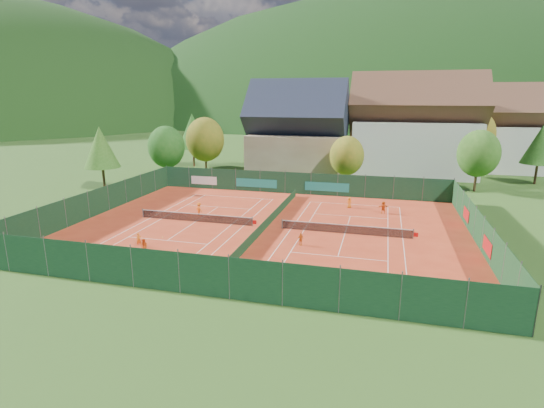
{
  "coord_description": "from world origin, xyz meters",
  "views": [
    {
      "loc": [
        11.21,
        -40.37,
        13.24
      ],
      "look_at": [
        0.0,
        2.0,
        2.0
      ],
      "focal_mm": 28.0,
      "sensor_mm": 36.0,
      "label": 1
    }
  ],
  "objects_px": {
    "player_right_far_b": "(383,207)",
    "chalet": "(297,136)",
    "hotel_block_b": "(493,134)",
    "player_left_far": "(199,209)",
    "hotel_block_a": "(414,131)",
    "ball_hopper": "(372,282)",
    "player_left_near": "(139,240)",
    "player_right_far_a": "(349,203)",
    "player_right_near": "(301,239)",
    "player_left_mid": "(144,247)"
  },
  "relations": [
    {
      "from": "player_right_far_b",
      "to": "chalet",
      "type": "bearing_deg",
      "value": -78.72
    },
    {
      "from": "hotel_block_b",
      "to": "player_left_far",
      "type": "bearing_deg",
      "value": -132.79
    },
    {
      "from": "hotel_block_a",
      "to": "player_left_far",
      "type": "bearing_deg",
      "value": -126.14
    },
    {
      "from": "player_left_far",
      "to": "player_right_far_b",
      "type": "distance_m",
      "value": 21.14
    },
    {
      "from": "chalet",
      "to": "ball_hopper",
      "type": "height_order",
      "value": "chalet"
    },
    {
      "from": "player_left_near",
      "to": "player_right_far_b",
      "type": "height_order",
      "value": "player_right_far_b"
    },
    {
      "from": "hotel_block_a",
      "to": "ball_hopper",
      "type": "xyz_separation_m",
      "value": [
        -4.99,
        -48.03,
        -6.83
      ]
    },
    {
      "from": "player_right_far_a",
      "to": "player_right_far_b",
      "type": "relative_size",
      "value": 0.92
    },
    {
      "from": "player_left_far",
      "to": "player_right_near",
      "type": "bearing_deg",
      "value": -177.8
    },
    {
      "from": "player_left_near",
      "to": "player_right_far_a",
      "type": "bearing_deg",
      "value": 6.56
    },
    {
      "from": "player_left_near",
      "to": "chalet",
      "type": "bearing_deg",
      "value": 39.61
    },
    {
      "from": "chalet",
      "to": "hotel_block_a",
      "type": "distance_m",
      "value": 19.94
    },
    {
      "from": "hotel_block_a",
      "to": "player_right_far_b",
      "type": "distance_m",
      "value": 28.55
    },
    {
      "from": "chalet",
      "to": "hotel_block_a",
      "type": "height_order",
      "value": "hotel_block_a"
    },
    {
      "from": "hotel_block_b",
      "to": "player_left_mid",
      "type": "xyz_separation_m",
      "value": [
        -38.15,
        -54.06,
        -5.93
      ]
    },
    {
      "from": "player_right_far_a",
      "to": "player_right_near",
      "type": "bearing_deg",
      "value": 47.8
    },
    {
      "from": "player_right_far_a",
      "to": "hotel_block_b",
      "type": "bearing_deg",
      "value": -153.54
    },
    {
      "from": "hotel_block_a",
      "to": "hotel_block_b",
      "type": "distance_m",
      "value": 16.14
    },
    {
      "from": "chalet",
      "to": "player_right_far_a",
      "type": "height_order",
      "value": "chalet"
    },
    {
      "from": "player_right_far_a",
      "to": "hotel_block_a",
      "type": "bearing_deg",
      "value": -138.09
    },
    {
      "from": "player_left_mid",
      "to": "player_right_far_b",
      "type": "height_order",
      "value": "player_right_far_b"
    },
    {
      "from": "hotel_block_a",
      "to": "player_left_far",
      "type": "distance_m",
      "value": 42.27
    },
    {
      "from": "hotel_block_b",
      "to": "player_left_far",
      "type": "height_order",
      "value": "hotel_block_b"
    },
    {
      "from": "player_left_mid",
      "to": "player_left_near",
      "type": "bearing_deg",
      "value": 134.19
    },
    {
      "from": "hotel_block_b",
      "to": "player_left_mid",
      "type": "height_order",
      "value": "hotel_block_b"
    },
    {
      "from": "ball_hopper",
      "to": "player_left_mid",
      "type": "relative_size",
      "value": 0.58
    },
    {
      "from": "chalet",
      "to": "player_right_far_a",
      "type": "distance_m",
      "value": 23.29
    },
    {
      "from": "ball_hopper",
      "to": "player_left_far",
      "type": "bearing_deg",
      "value": 143.89
    },
    {
      "from": "hotel_block_b",
      "to": "player_right_far_b",
      "type": "distance_m",
      "value": 40.36
    },
    {
      "from": "hotel_block_a",
      "to": "player_right_far_a",
      "type": "relative_size",
      "value": 16.23
    },
    {
      "from": "player_left_far",
      "to": "player_right_far_a",
      "type": "distance_m",
      "value": 17.97
    },
    {
      "from": "player_left_mid",
      "to": "hotel_block_a",
      "type": "bearing_deg",
      "value": 63.59
    },
    {
      "from": "chalet",
      "to": "hotel_block_b",
      "type": "xyz_separation_m",
      "value": [
        33.0,
        14.0,
        -0.01
      ]
    },
    {
      "from": "hotel_block_b",
      "to": "player_left_near",
      "type": "bearing_deg",
      "value": -127.13
    },
    {
      "from": "chalet",
      "to": "player_left_near",
      "type": "height_order",
      "value": "chalet"
    },
    {
      "from": "hotel_block_b",
      "to": "ball_hopper",
      "type": "height_order",
      "value": "hotel_block_b"
    },
    {
      "from": "player_left_far",
      "to": "player_right_near",
      "type": "xyz_separation_m",
      "value": [
        13.03,
        -6.74,
        -0.18
      ]
    },
    {
      "from": "hotel_block_a",
      "to": "player_right_far_a",
      "type": "distance_m",
      "value": 28.05
    },
    {
      "from": "chalet",
      "to": "hotel_block_b",
      "type": "height_order",
      "value": "chalet"
    },
    {
      "from": "player_left_mid",
      "to": "player_left_far",
      "type": "relative_size",
      "value": 0.9
    },
    {
      "from": "player_left_mid",
      "to": "hotel_block_b",
      "type": "bearing_deg",
      "value": 56.05
    },
    {
      "from": "hotel_block_b",
      "to": "hotel_block_a",
      "type": "bearing_deg",
      "value": -150.26
    },
    {
      "from": "chalet",
      "to": "player_left_far",
      "type": "height_order",
      "value": "chalet"
    },
    {
      "from": "hotel_block_b",
      "to": "player_right_near",
      "type": "xyz_separation_m",
      "value": [
        -25.6,
        -48.46,
        -6.03
      ]
    },
    {
      "from": "hotel_block_a",
      "to": "player_left_near",
      "type": "height_order",
      "value": "hotel_block_a"
    },
    {
      "from": "player_right_near",
      "to": "player_right_far_b",
      "type": "xyz_separation_m",
      "value": [
        7.15,
        13.05,
        0.13
      ]
    },
    {
      "from": "player_left_near",
      "to": "player_left_mid",
      "type": "distance_m",
      "value": 2.25
    },
    {
      "from": "ball_hopper",
      "to": "player_left_far",
      "type": "height_order",
      "value": "player_left_far"
    },
    {
      "from": "player_left_far",
      "to": "player_right_near",
      "type": "height_order",
      "value": "player_left_far"
    },
    {
      "from": "chalet",
      "to": "player_left_mid",
      "type": "xyz_separation_m",
      "value": [
        -5.15,
        -40.06,
        -5.94
      ]
    }
  ]
}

